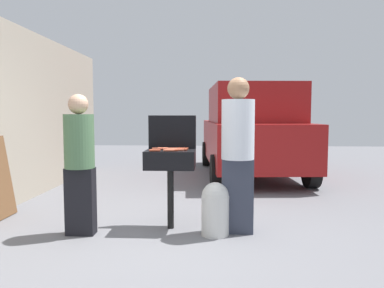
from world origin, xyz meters
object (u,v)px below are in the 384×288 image
(hot_dog_4, at_px, (182,150))
(propane_tank, at_px, (215,208))
(hot_dog_0, at_px, (178,150))
(hot_dog_8, at_px, (173,150))
(hot_dog_5, at_px, (173,149))
(hot_dog_7, at_px, (155,150))
(hot_dog_9, at_px, (163,148))
(hot_dog_1, at_px, (169,150))
(bbq_grill, at_px, (170,162))
(hot_dog_2, at_px, (169,149))
(hot_dog_3, at_px, (183,149))
(hot_dog_6, at_px, (172,149))
(parked_minivan, at_px, (251,130))
(hot_dog_10, at_px, (157,149))
(person_left, at_px, (80,159))
(person_right, at_px, (238,149))

(hot_dog_4, height_order, propane_tank, hot_dog_4)
(hot_dog_0, xyz_separation_m, hot_dog_8, (-0.06, -0.05, 0.00))
(hot_dog_5, xyz_separation_m, hot_dog_7, (-0.19, -0.22, 0.00))
(hot_dog_0, height_order, hot_dog_5, same)
(hot_dog_8, bearing_deg, hot_dog_9, 123.52)
(hot_dog_1, bearing_deg, propane_tank, -8.15)
(bbq_grill, xyz_separation_m, hot_dog_4, (0.14, -0.03, 0.16))
(hot_dog_2, bearing_deg, hot_dog_3, 19.90)
(hot_dog_6, bearing_deg, hot_dog_7, -141.58)
(hot_dog_5, relative_size, hot_dog_6, 1.00)
(hot_dog_2, relative_size, parked_minivan, 0.03)
(hot_dog_3, xyz_separation_m, propane_tank, (0.40, -0.31, -0.66))
(hot_dog_0, relative_size, hot_dog_10, 1.00)
(hot_dog_3, bearing_deg, hot_dog_10, -173.08)
(hot_dog_9, distance_m, propane_tank, 0.98)
(bbq_grill, bearing_deg, hot_dog_6, -28.63)
(hot_dog_7, distance_m, person_left, 0.87)
(person_left, bearing_deg, hot_dog_10, 13.36)
(hot_dog_0, bearing_deg, hot_dog_5, 122.17)
(hot_dog_4, distance_m, hot_dog_7, 0.33)
(person_right, bearing_deg, hot_dog_7, 17.92)
(hot_dog_6, bearing_deg, hot_dog_5, 91.88)
(hot_dog_9, relative_size, person_right, 0.07)
(parked_minivan, bearing_deg, hot_dog_7, 65.48)
(hot_dog_3, bearing_deg, hot_dog_7, -141.77)
(hot_dog_5, relative_size, hot_dog_9, 1.00)
(hot_dog_2, xyz_separation_m, person_left, (-0.99, -0.30, -0.09))
(hot_dog_7, bearing_deg, propane_tank, -5.17)
(hot_dog_4, distance_m, parked_minivan, 4.25)
(hot_dog_3, distance_m, person_left, 1.23)
(bbq_grill, xyz_separation_m, hot_dog_1, (-0.00, -0.15, 0.16))
(hot_dog_0, height_order, person_right, person_right)
(hot_dog_5, height_order, hot_dog_7, same)
(hot_dog_7, height_order, propane_tank, hot_dog_7)
(hot_dog_1, relative_size, hot_dog_5, 1.00)
(hot_dog_1, distance_m, hot_dog_7, 0.16)
(hot_dog_0, bearing_deg, person_left, -169.24)
(hot_dog_4, distance_m, hot_dog_6, 0.12)
(hot_dog_9, relative_size, propane_tank, 0.21)
(hot_dog_6, relative_size, hot_dog_8, 1.00)
(bbq_grill, distance_m, hot_dog_10, 0.23)
(hot_dog_0, distance_m, hot_dog_3, 0.16)
(hot_dog_8, height_order, hot_dog_10, same)
(hot_dog_9, height_order, hot_dog_10, same)
(hot_dog_2, xyz_separation_m, parked_minivan, (1.41, 4.01, 0.05))
(hot_dog_6, relative_size, parked_minivan, 0.03)
(hot_dog_3, distance_m, hot_dog_9, 0.25)
(hot_dog_7, height_order, person_left, person_left)
(hot_dog_10, height_order, propane_tank, hot_dog_10)
(hot_dog_3, height_order, hot_dog_5, same)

